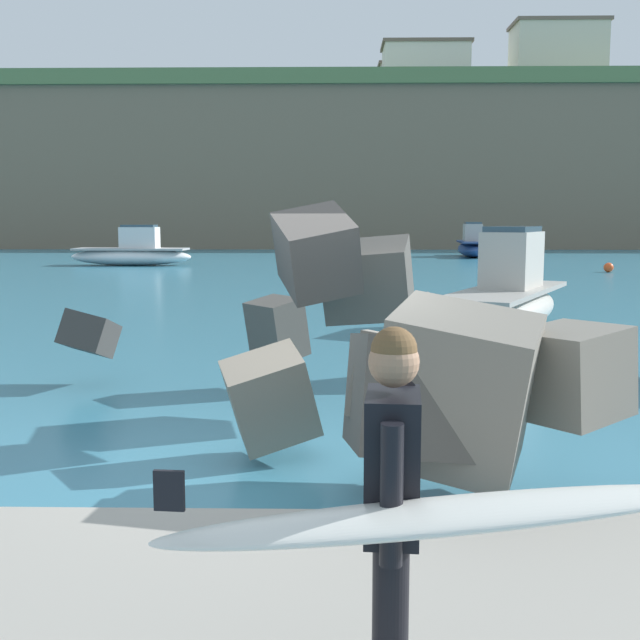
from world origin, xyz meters
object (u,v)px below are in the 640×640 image
(boat_near_left, at_px, (473,246))
(mooring_buoy_middle, at_px, (609,267))
(surfer_with_board, at_px, (400,512))
(station_building_central, at_px, (425,69))
(mooring_buoy_inner, at_px, (318,259))
(boat_mid_left, at_px, (133,253))
(station_building_annex, at_px, (557,56))
(boat_near_right, at_px, (507,299))
(station_building_west, at_px, (572,85))
(station_building_east, at_px, (416,86))

(boat_near_left, height_order, mooring_buoy_middle, boat_near_left)
(surfer_with_board, xyz_separation_m, station_building_central, (8.10, 72.84, 15.02))
(boat_near_left, distance_m, mooring_buoy_inner, 12.01)
(mooring_buoy_middle, bearing_deg, boat_near_left, 104.28)
(boat_mid_left, relative_size, station_building_annex, 0.78)
(boat_mid_left, xyz_separation_m, station_building_central, (18.96, 35.12, 15.63))
(boat_mid_left, distance_m, mooring_buoy_middle, 23.57)
(boat_near_right, bearing_deg, boat_near_left, 81.39)
(mooring_buoy_inner, distance_m, station_building_central, 37.37)
(surfer_with_board, bearing_deg, station_building_central, 83.66)
(boat_near_left, distance_m, station_building_annex, 29.86)
(mooring_buoy_middle, bearing_deg, surfer_with_board, -110.34)
(station_building_west, relative_size, station_building_annex, 0.77)
(boat_near_right, height_order, station_building_central, station_building_central)
(boat_near_right, relative_size, mooring_buoy_inner, 13.95)
(boat_near_right, relative_size, station_building_east, 0.76)
(boat_near_left, xyz_separation_m, mooring_buoy_middle, (3.68, -14.46, -0.49))
(surfer_with_board, distance_m, station_building_central, 74.81)
(station_building_central, distance_m, station_building_annex, 11.86)
(boat_near_left, bearing_deg, mooring_buoy_inner, -144.54)
(boat_near_left, distance_m, boat_mid_left, 21.67)
(boat_near_right, relative_size, boat_mid_left, 0.96)
(surfer_with_board, distance_m, boat_mid_left, 39.26)
(station_building_annex, bearing_deg, surfer_with_board, -105.64)
(station_building_west, bearing_deg, boat_mid_left, -128.48)
(surfer_with_board, height_order, boat_near_right, boat_near_right)
(boat_near_left, relative_size, mooring_buoy_middle, 13.81)
(surfer_with_board, xyz_separation_m, boat_near_left, (8.53, 47.39, -0.57))
(station_building_central, xyz_separation_m, station_building_east, (-0.07, 7.32, -0.31))
(mooring_buoy_middle, relative_size, station_building_east, 0.05)
(boat_near_right, relative_size, station_building_annex, 0.74)
(boat_mid_left, height_order, station_building_east, station_building_east)
(surfer_with_board, height_order, station_building_central, station_building_central)
(boat_mid_left, distance_m, station_building_east, 48.91)
(station_building_east, bearing_deg, boat_near_right, -93.94)
(station_building_west, height_order, station_building_east, station_building_west)
(station_building_central, relative_size, station_building_annex, 0.99)
(boat_near_right, distance_m, station_building_annex, 60.38)
(boat_near_left, height_order, station_building_central, station_building_central)
(station_building_central, bearing_deg, boat_near_right, -94.49)
(boat_near_left, xyz_separation_m, station_building_east, (-0.50, 32.76, 15.28))
(boat_near_left, relative_size, mooring_buoy_inner, 13.81)
(boat_near_left, bearing_deg, boat_mid_left, -153.50)
(surfer_with_board, xyz_separation_m, mooring_buoy_inner, (-1.25, 40.43, -1.06))
(station_building_west, bearing_deg, mooring_buoy_middle, -104.11)
(boat_near_right, relative_size, station_building_central, 0.75)
(mooring_buoy_middle, bearing_deg, station_building_central, 95.88)
(surfer_with_board, distance_m, station_building_east, 81.89)
(station_building_west, xyz_separation_m, station_building_annex, (-5.07, -12.46, 0.45))
(surfer_with_board, relative_size, boat_near_right, 0.34)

